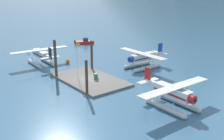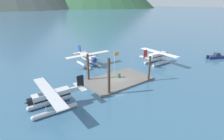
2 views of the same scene
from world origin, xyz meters
TOP-DOWN VIEW (x-y plane):
  - ground_plane at (0.00, 0.00)m, footprint 1200.00×1200.00m
  - dock_platform at (0.00, 0.00)m, footprint 11.73×7.09m
  - piling_near_left at (-4.41, -3.25)m, footprint 0.42×0.42m
  - piling_near_right at (4.37, -3.42)m, footprint 0.37×0.37m
  - piling_far_left at (-4.22, 3.22)m, footprint 0.40×0.40m
  - flagpole at (-1.54, -1.10)m, footprint 0.95×0.10m
  - fuel_drum at (0.69, 0.54)m, footprint 0.62×0.62m
  - mooring_buoy at (-10.21, 1.99)m, footprint 0.77×0.77m
  - seaplane_silver_port_aft at (-12.78, -1.93)m, footprint 7.98×10.45m
  - seaplane_white_stbd_fwd at (13.69, 2.22)m, footprint 7.98×10.43m
  - seaplane_cream_bow_centre at (0.15, 10.69)m, footprint 10.43×7.98m
  - boat_navy_open_se at (28.71, -4.25)m, footprint 4.50×3.20m

SIDE VIEW (x-z plane):
  - ground_plane at x=0.00m, z-range 0.00..0.00m
  - dock_platform at x=0.00m, z-range 0.00..0.30m
  - mooring_buoy at x=-10.21m, z-range 0.00..0.77m
  - boat_navy_open_se at x=28.71m, z-range -0.26..1.24m
  - fuel_drum at x=0.69m, z-range 0.30..1.18m
  - seaplane_silver_port_aft at x=-12.78m, z-range -0.34..3.50m
  - seaplane_white_stbd_fwd at x=13.69m, z-range -0.34..3.50m
  - seaplane_cream_bow_centre at x=0.15m, z-range -0.34..3.50m
  - piling_near_right at x=4.37m, z-range 0.00..4.68m
  - piling_far_left at x=-4.22m, z-range 0.00..5.04m
  - piling_near_left at x=-4.41m, z-range 0.00..5.89m
  - flagpole at x=-1.54m, z-range 1.01..6.66m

